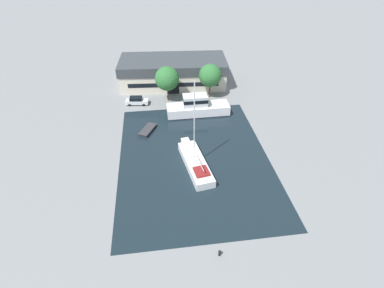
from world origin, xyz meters
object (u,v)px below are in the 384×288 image
at_px(small_dinghy, 148,130).
at_px(warehouse_building, 173,72).
at_px(quay_tree_by_water, 210,75).
at_px(sailboat_moored, 195,162).
at_px(motor_cruiser, 197,108).
at_px(quay_tree_near_building, 167,79).
at_px(parked_car, 137,101).

bearing_deg(small_dinghy, warehouse_building, 99.35).
height_order(quay_tree_by_water, sailboat_moored, sailboat_moored).
bearing_deg(motor_cruiser, quay_tree_near_building, 38.88).
distance_m(parked_car, sailboat_moored, 22.83).
height_order(parked_car, sailboat_moored, sailboat_moored).
distance_m(warehouse_building, parked_car, 12.28).
bearing_deg(small_dinghy, motor_cruiser, 53.38).
xyz_separation_m(quay_tree_near_building, parked_car, (-6.45, -0.74, -4.14)).
bearing_deg(motor_cruiser, parked_car, 63.71).
bearing_deg(quay_tree_near_building, warehouse_building, 77.42).
distance_m(warehouse_building, sailboat_moored, 29.86).
distance_m(sailboat_moored, motor_cruiser, 15.55).
bearing_deg(quay_tree_near_building, small_dinghy, -111.70).
distance_m(quay_tree_by_water, parked_car, 15.91).
bearing_deg(small_dinghy, sailboat_moored, -28.97).
bearing_deg(motor_cruiser, warehouse_building, 12.70).
xyz_separation_m(warehouse_building, small_dinghy, (-6.21, -19.16, -2.68)).
relative_size(quay_tree_near_building, quay_tree_by_water, 1.02).
height_order(quay_tree_near_building, sailboat_moored, sailboat_moored).
bearing_deg(quay_tree_by_water, quay_tree_near_building, -176.53).
relative_size(warehouse_building, sailboat_moored, 1.75).
distance_m(quay_tree_near_building, motor_cruiser, 8.92).
distance_m(sailboat_moored, small_dinghy, 12.76).
xyz_separation_m(sailboat_moored, small_dinghy, (-7.08, 10.60, -0.47)).
bearing_deg(motor_cruiser, quay_tree_by_water, -28.57).
xyz_separation_m(parked_car, sailboat_moored, (9.13, -20.93, -0.07)).
relative_size(quay_tree_by_water, parked_car, 1.52).
xyz_separation_m(quay_tree_near_building, sailboat_moored, (2.68, -21.66, -4.21)).
height_order(quay_tree_near_building, parked_car, quay_tree_near_building).
bearing_deg(parked_car, sailboat_moored, 30.17).
relative_size(quay_tree_near_building, parked_car, 1.55).
distance_m(warehouse_building, motor_cruiser, 14.92).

